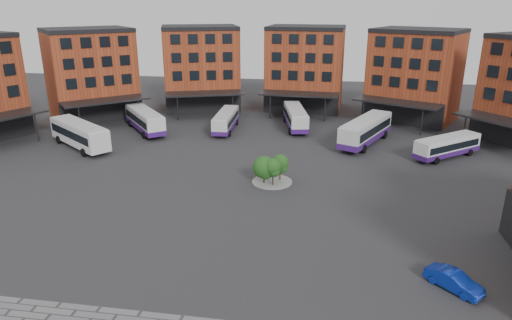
# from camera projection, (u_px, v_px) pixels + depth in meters

# --- Properties ---
(ground) EXTENTS (160.00, 160.00, 0.00)m
(ground) POSITION_uv_depth(u_px,v_px,m) (231.00, 233.00, 38.92)
(ground) COLOR #28282B
(ground) RESTS_ON ground
(main_building) EXTENTS (94.14, 42.48, 14.60)m
(main_building) POSITION_uv_depth(u_px,v_px,m) (251.00, 77.00, 72.86)
(main_building) COLOR #9C3F22
(main_building) RESTS_ON ground
(tree_island) EXTENTS (4.40, 4.40, 3.14)m
(tree_island) POSITION_uv_depth(u_px,v_px,m) (270.00, 168.00, 48.85)
(tree_island) COLOR gray
(tree_island) RESTS_ON ground
(bus_a) EXTENTS (11.43, 9.47, 3.44)m
(bus_a) POSITION_uv_depth(u_px,v_px,m) (79.00, 133.00, 60.81)
(bus_a) COLOR white
(bus_a) RESTS_ON ground
(bus_b) EXTENTS (9.45, 10.80, 3.30)m
(bus_b) POSITION_uv_depth(u_px,v_px,m) (145.00, 120.00, 68.52)
(bus_b) COLOR white
(bus_b) RESTS_ON ground
(bus_c) EXTENTS (2.81, 10.25, 2.87)m
(bus_c) POSITION_uv_depth(u_px,v_px,m) (226.00, 120.00, 69.15)
(bus_c) COLOR silver
(bus_c) RESTS_ON ground
(bus_d) EXTENTS (4.78, 11.41, 3.13)m
(bus_d) POSITION_uv_depth(u_px,v_px,m) (295.00, 117.00, 70.49)
(bus_d) COLOR silver
(bus_d) RESTS_ON ground
(bus_e) EXTENTS (7.93, 12.65, 3.55)m
(bus_e) POSITION_uv_depth(u_px,v_px,m) (366.00, 130.00, 62.50)
(bus_e) COLOR silver
(bus_e) RESTS_ON ground
(bus_f) EXTENTS (9.07, 7.99, 2.78)m
(bus_f) POSITION_uv_depth(u_px,v_px,m) (447.00, 146.00, 57.11)
(bus_f) COLOR white
(bus_f) RESTS_ON ground
(blue_car) EXTENTS (3.81, 3.76, 1.31)m
(blue_car) POSITION_uv_depth(u_px,v_px,m) (454.00, 281.00, 31.21)
(blue_car) COLOR #0B2599
(blue_car) RESTS_ON ground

